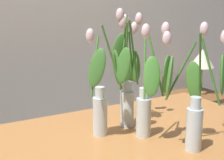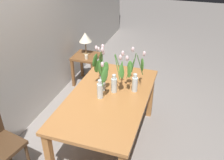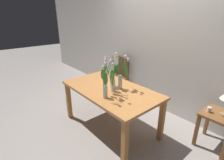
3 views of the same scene
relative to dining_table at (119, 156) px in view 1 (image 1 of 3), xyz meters
The scene contains 9 objects.
room_wall_rear 1.43m from the dining_table, 90.00° to the left, with size 9.00×0.10×2.70m, color beige.
dining_table is the anchor object (origin of this frame).
tulip_vase_0 0.30m from the dining_table, 29.84° to the right, with size 0.19×0.17×0.53m.
tulip_vase_1 0.29m from the dining_table, 125.53° to the left, with size 0.24×0.19×0.55m.
tulip_vase_2 0.44m from the dining_table, 50.69° to the right, with size 0.26×0.21×0.53m.
tulip_vase_3 0.37m from the dining_table, 46.69° to the left, with size 0.20×0.24×0.58m.
side_table 1.62m from the dining_table, 33.00° to the left, with size 0.44×0.44×0.55m.
table_lamp 1.67m from the dining_table, 32.66° to the left, with size 0.22×0.22×0.40m.
pillar_candle 1.46m from the dining_table, 33.78° to the left, with size 0.06×0.06×0.07m, color beige.
Camera 1 is at (-0.74, -1.21, 1.34)m, focal length 53.48 mm.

